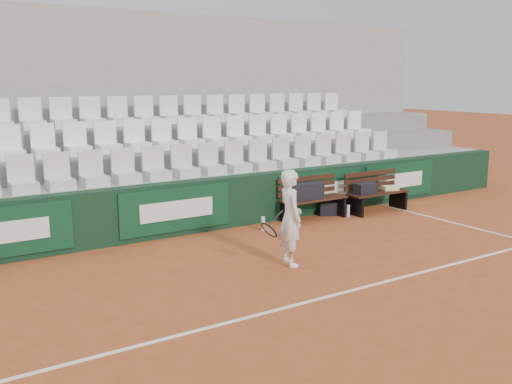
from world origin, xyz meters
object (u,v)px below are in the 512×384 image
(sports_bag_right, at_px, (365,188))
(water_bottle_far, at_px, (348,211))
(bench_left, at_px, (314,209))
(sports_bag_left, at_px, (304,191))
(water_bottle_near, at_px, (263,224))
(bench_right, at_px, (377,202))
(tennis_player, at_px, (290,218))
(sports_bag_ground, at_px, (329,208))

(sports_bag_right, height_order, water_bottle_far, sports_bag_right)
(bench_left, xyz_separation_m, sports_bag_left, (-0.22, 0.04, 0.39))
(sports_bag_left, xyz_separation_m, water_bottle_near, (-1.18, -0.24, -0.48))
(bench_right, height_order, tennis_player, tennis_player)
(sports_bag_right, xyz_separation_m, water_bottle_far, (-0.49, -0.03, -0.44))
(bench_right, height_order, sports_bag_ground, bench_right)
(water_bottle_near, bearing_deg, tennis_player, -111.71)
(bench_right, xyz_separation_m, water_bottle_near, (-3.00, 0.02, -0.09))
(sports_bag_left, distance_m, sports_bag_ground, 0.89)
(sports_bag_ground, bearing_deg, sports_bag_left, -171.65)
(bench_right, xyz_separation_m, sports_bag_right, (-0.37, 0.01, 0.34))
(sports_bag_right, bearing_deg, water_bottle_far, -176.75)
(sports_bag_ground, distance_m, water_bottle_near, 1.96)
(sports_bag_right, distance_m, sports_bag_ground, 0.90)
(tennis_player, bearing_deg, sports_bag_right, 29.63)
(tennis_player, bearing_deg, bench_left, 44.76)
(bench_right, distance_m, tennis_player, 4.28)
(water_bottle_far, bearing_deg, tennis_player, -146.76)
(bench_right, distance_m, water_bottle_near, 3.00)
(bench_left, xyz_separation_m, tennis_player, (-2.18, -2.16, 0.53))
(sports_bag_left, relative_size, water_bottle_far, 2.94)
(bench_left, distance_m, water_bottle_near, 1.42)
(bench_right, bearing_deg, sports_bag_ground, 160.86)
(sports_bag_ground, bearing_deg, bench_right, -19.14)
(bench_left, bearing_deg, water_bottle_far, -18.55)
(sports_bag_left, distance_m, sports_bag_right, 1.47)
(sports_bag_left, relative_size, sports_bag_ground, 1.63)
(sports_bag_ground, bearing_deg, water_bottle_near, -169.62)
(bench_right, relative_size, sports_bag_right, 2.96)
(water_bottle_near, distance_m, tennis_player, 2.19)
(sports_bag_left, height_order, sports_bag_right, sports_bag_left)
(bench_left, bearing_deg, sports_bag_left, 170.66)
(water_bottle_near, height_order, tennis_player, tennis_player)
(water_bottle_far, bearing_deg, water_bottle_near, 178.91)
(bench_left, xyz_separation_m, water_bottle_near, (-1.40, -0.21, -0.09))
(tennis_player, bearing_deg, sports_bag_left, 48.29)
(sports_bag_right, xyz_separation_m, sports_bag_ground, (-0.70, 0.37, -0.42))
(water_bottle_near, bearing_deg, bench_left, 8.42)
(sports_bag_ground, xyz_separation_m, tennis_player, (-2.71, -2.30, 0.62))
(sports_bag_left, xyz_separation_m, water_bottle_far, (0.96, -0.28, -0.48))
(water_bottle_near, relative_size, tennis_player, 0.18)
(water_bottle_near, distance_m, water_bottle_far, 2.14)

